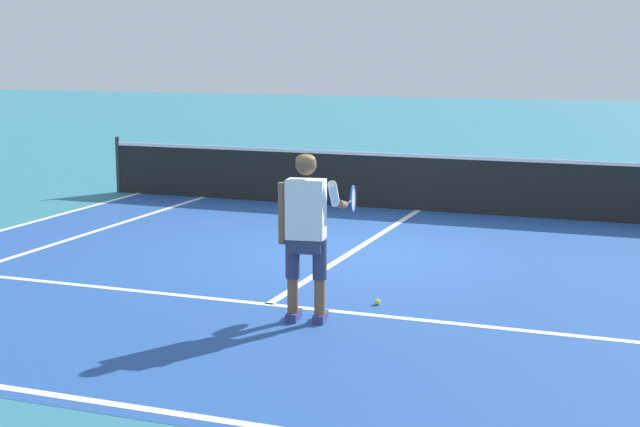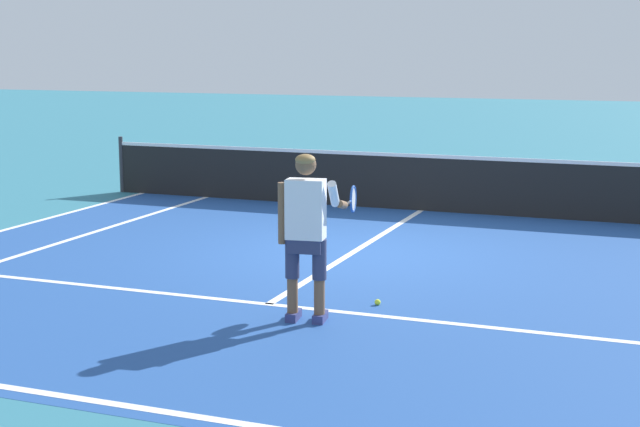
% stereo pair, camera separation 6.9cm
% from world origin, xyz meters
% --- Properties ---
extents(ground_plane, '(80.00, 80.00, 0.00)m').
position_xyz_m(ground_plane, '(0.00, 0.00, 0.00)').
color(ground_plane, teal).
extents(court_inner_surface, '(10.98, 9.88, 0.00)m').
position_xyz_m(court_inner_surface, '(0.00, -1.20, 0.00)').
color(court_inner_surface, '#234C93').
rests_on(court_inner_surface, ground).
extents(line_baseline, '(10.98, 0.10, 0.01)m').
position_xyz_m(line_baseline, '(0.00, -5.95, 0.00)').
color(line_baseline, white).
rests_on(line_baseline, ground).
extents(line_service, '(8.23, 0.10, 0.01)m').
position_xyz_m(line_service, '(0.00, -2.86, 0.00)').
color(line_service, white).
rests_on(line_service, ground).
extents(line_centre_service, '(0.10, 6.40, 0.01)m').
position_xyz_m(line_centre_service, '(0.00, 0.34, 0.00)').
color(line_centre_service, white).
rests_on(line_centre_service, ground).
extents(line_singles_left, '(0.10, 9.48, 0.01)m').
position_xyz_m(line_singles_left, '(-4.12, -1.20, 0.00)').
color(line_singles_left, white).
rests_on(line_singles_left, ground).
extents(tennis_net, '(11.96, 0.08, 1.07)m').
position_xyz_m(tennis_net, '(0.00, 3.54, 0.50)').
color(tennis_net, '#333338').
rests_on(tennis_net, ground).
extents(tennis_player, '(0.60, 1.18, 1.71)m').
position_xyz_m(tennis_player, '(0.62, -3.29, 0.99)').
color(tennis_player, navy).
rests_on(tennis_player, ground).
extents(tennis_ball_near_feet, '(0.07, 0.07, 0.07)m').
position_xyz_m(tennis_ball_near_feet, '(1.11, -2.47, 0.03)').
color(tennis_ball_near_feet, '#CCE02D').
rests_on(tennis_ball_near_feet, ground).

